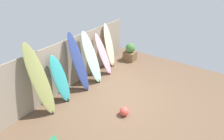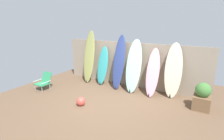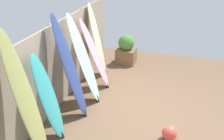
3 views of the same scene
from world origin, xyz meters
The scene contains 10 objects.
ground centered at (0.00, 0.00, 0.00)m, with size 7.68×7.68×0.00m, color brown.
fence_back centered at (0.00, 2.01, 0.90)m, with size 6.08×0.11×1.80m.
surfboard_olive_0 centered at (-1.76, 1.61, 1.10)m, with size 0.56×0.65×2.23m.
surfboard_teal_1 centered at (-1.08, 1.62, 0.79)m, with size 0.48×0.53×1.60m.
surfboard_navy_2 centered at (-0.27, 1.56, 1.04)m, with size 0.50×0.69×2.11m.
surfboard_seafoam_3 centered at (0.37, 1.53, 0.98)m, with size 0.65×0.75×1.97m.
surfboard_pink_4 centered at (1.11, 1.55, 0.83)m, with size 0.53×0.77×1.68m.
surfboard_cream_5 centered at (1.77, 1.72, 0.94)m, with size 0.64×0.54×1.91m.
planter_box centered at (2.77, 1.22, 0.39)m, with size 0.49×0.53×0.84m.
beach_ball centered at (-0.56, -0.46, 0.14)m, with size 0.28×0.28×0.28m, color #E54C3F.
Camera 3 is at (-5.32, -0.84, 3.39)m, focal length 50.00 mm.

